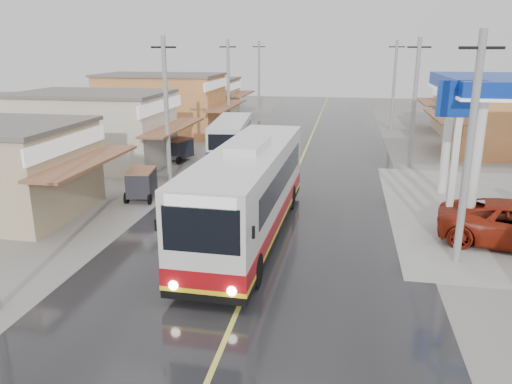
# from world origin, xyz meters

# --- Properties ---
(ground) EXTENTS (120.00, 120.00, 0.00)m
(ground) POSITION_xyz_m (0.00, 0.00, 0.00)
(ground) COLOR slate
(ground) RESTS_ON ground
(road) EXTENTS (12.00, 90.00, 0.02)m
(road) POSITION_xyz_m (0.00, 15.00, 0.01)
(road) COLOR black
(road) RESTS_ON ground
(centre_line) EXTENTS (0.15, 90.00, 0.01)m
(centre_line) POSITION_xyz_m (0.00, 15.00, 0.02)
(centre_line) COLOR #D8CC4C
(centre_line) RESTS_ON road
(shopfronts_left) EXTENTS (11.00, 44.00, 5.20)m
(shopfronts_left) POSITION_xyz_m (-13.00, 18.00, 0.00)
(shopfronts_left) COLOR tan
(shopfronts_left) RESTS_ON ground
(utility_poles_left) EXTENTS (1.60, 50.00, 8.00)m
(utility_poles_left) POSITION_xyz_m (-7.00, 16.00, 0.00)
(utility_poles_left) COLOR gray
(utility_poles_left) RESTS_ON ground
(utility_poles_right) EXTENTS (1.60, 36.00, 8.00)m
(utility_poles_right) POSITION_xyz_m (7.00, 15.00, 0.00)
(utility_poles_right) COLOR gray
(utility_poles_right) RESTS_ON ground
(coach_bus) EXTENTS (3.11, 12.59, 3.91)m
(coach_bus) POSITION_xyz_m (-0.80, 1.16, 1.88)
(coach_bus) COLOR silver
(coach_bus) RESTS_ON road
(second_bus) EXTENTS (2.98, 8.19, 2.65)m
(second_bus) POSITION_xyz_m (-4.80, 15.27, 1.43)
(second_bus) COLOR silver
(second_bus) RESTS_ON road
(cyclist) EXTENTS (0.81, 1.88, 1.97)m
(cyclist) POSITION_xyz_m (-2.92, 3.75, 0.65)
(cyclist) COLOR black
(cyclist) RESTS_ON ground
(tricycle_near) EXTENTS (1.63, 2.05, 1.55)m
(tricycle_near) POSITION_xyz_m (-7.09, 5.13, 0.89)
(tricycle_near) COLOR #26262D
(tricycle_near) RESTS_ON ground
(tricycle_far) EXTENTS (1.81, 2.28, 1.53)m
(tricycle_far) POSITION_xyz_m (-8.07, 13.85, 0.87)
(tricycle_far) COLOR #26262D
(tricycle_far) RESTS_ON ground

